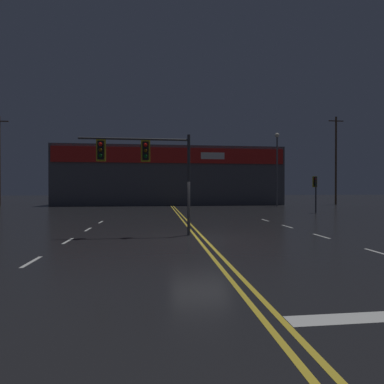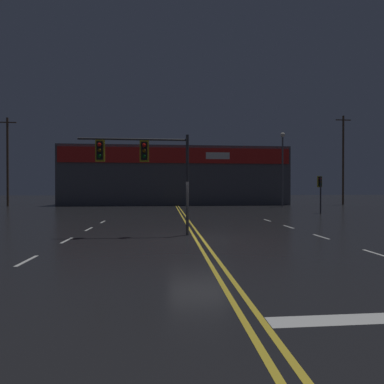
% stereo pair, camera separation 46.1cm
% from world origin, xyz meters
% --- Properties ---
extents(ground_plane, '(200.00, 200.00, 0.00)m').
position_xyz_m(ground_plane, '(0.00, 0.00, 0.00)').
color(ground_plane, black).
extents(road_markings, '(16.54, 60.00, 0.01)m').
position_xyz_m(road_markings, '(1.17, -1.74, 0.00)').
color(road_markings, gold).
rests_on(road_markings, ground).
extents(traffic_signal_median, '(5.07, 0.36, 4.70)m').
position_xyz_m(traffic_signal_median, '(-2.56, 1.04, 3.58)').
color(traffic_signal_median, '#38383D').
rests_on(traffic_signal_median, ground).
extents(traffic_signal_corner_northeast, '(0.42, 0.36, 3.33)m').
position_xyz_m(traffic_signal_corner_northeast, '(12.34, 12.77, 2.45)').
color(traffic_signal_corner_northeast, '#38383D').
rests_on(traffic_signal_corner_northeast, ground).
extents(streetlight_near_right, '(0.56, 0.56, 9.28)m').
position_xyz_m(streetlight_near_right, '(13.14, 23.45, 5.94)').
color(streetlight_near_right, '#59595E').
rests_on(streetlight_near_right, ground).
extents(building_backdrop, '(31.22, 10.23, 8.06)m').
position_xyz_m(building_backdrop, '(0.00, 31.75, 4.04)').
color(building_backdrop, '#4C4C51').
rests_on(building_backdrop, ground).
extents(utility_pole_row, '(47.21, 0.26, 12.51)m').
position_xyz_m(utility_pole_row, '(2.00, 27.15, 6.17)').
color(utility_pole_row, '#4C3828').
rests_on(utility_pole_row, ground).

